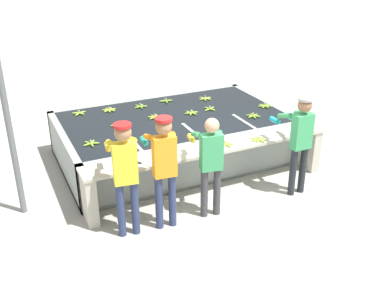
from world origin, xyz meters
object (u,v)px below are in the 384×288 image
at_px(worker_0, 125,169).
at_px(worker_2, 210,159).
at_px(banana_bunch_floating_6, 118,125).
at_px(support_post_left, 7,115).
at_px(banana_bunch_ledge_2, 308,129).
at_px(banana_bunch_floating_8, 155,117).
at_px(banana_bunch_ledge_1, 258,139).
at_px(banana_bunch_floating_4, 166,101).
at_px(banana_bunch_floating_9, 265,106).
at_px(banana_bunch_ledge_0, 225,144).
at_px(banana_bunch_floating_0, 210,109).
at_px(banana_bunch_floating_5, 205,98).
at_px(banana_bunch_floating_3, 253,116).
at_px(banana_bunch_floating_2, 91,143).
at_px(banana_bunch_floating_1, 109,110).
at_px(banana_bunch_floating_7, 79,113).
at_px(banana_bunch_floating_11, 140,106).
at_px(worker_3, 300,136).
at_px(banana_bunch_floating_10, 191,113).
at_px(knife_0, 142,164).
at_px(worker_1, 164,162).

relative_size(worker_0, worker_2, 1.07).
xyz_separation_m(banana_bunch_floating_6, support_post_left, (-1.81, -0.80, 0.76)).
bearing_deg(banana_bunch_ledge_2, banana_bunch_floating_8, 142.28).
bearing_deg(banana_bunch_ledge_1, banana_bunch_floating_8, 124.01).
bearing_deg(banana_bunch_floating_4, banana_bunch_floating_8, -124.94).
bearing_deg(banana_bunch_floating_9, worker_0, -152.88).
bearing_deg(banana_bunch_ledge_0, banana_bunch_floating_0, 70.91).
relative_size(banana_bunch_floating_5, banana_bunch_ledge_2, 1.03).
xyz_separation_m(banana_bunch_floating_3, banana_bunch_ledge_0, (-1.11, -0.91, 0.00)).
bearing_deg(worker_0, banana_bunch_ledge_2, 6.97).
bearing_deg(banana_bunch_floating_9, banana_bunch_floating_2, -174.96).
bearing_deg(banana_bunch_floating_6, banana_bunch_floating_9, -5.13).
relative_size(banana_bunch_floating_9, banana_bunch_ledge_0, 1.00).
height_order(banana_bunch_floating_1, banana_bunch_floating_7, same).
relative_size(banana_bunch_floating_4, support_post_left, 0.09).
bearing_deg(banana_bunch_floating_1, banana_bunch_ledge_0, -62.58).
height_order(worker_0, support_post_left, support_post_left).
bearing_deg(banana_bunch_floating_2, banana_bunch_floating_11, 45.52).
height_order(worker_3, banana_bunch_floating_5, worker_3).
xyz_separation_m(banana_bunch_floating_4, banana_bunch_floating_9, (1.66, -1.14, -0.00)).
bearing_deg(worker_2, worker_0, 177.70).
height_order(banana_bunch_floating_9, banana_bunch_ledge_0, banana_bunch_ledge_0).
xyz_separation_m(banana_bunch_floating_0, banana_bunch_floating_5, (0.21, 0.60, -0.00)).
bearing_deg(banana_bunch_floating_9, banana_bunch_ledge_2, -89.92).
bearing_deg(banana_bunch_ledge_1, banana_bunch_floating_4, 103.86).
relative_size(banana_bunch_floating_6, banana_bunch_floating_10, 1.00).
bearing_deg(banana_bunch_floating_8, banana_bunch_floating_2, -153.85).
height_order(worker_2, banana_bunch_floating_11, worker_2).
bearing_deg(banana_bunch_ledge_2, banana_bunch_ledge_0, 177.82).
relative_size(worker_3, banana_bunch_floating_8, 5.90).
distance_m(banana_bunch_floating_2, knife_0, 1.16).
height_order(banana_bunch_floating_9, banana_bunch_ledge_1, banana_bunch_ledge_1).
bearing_deg(banana_bunch_floating_5, worker_1, -126.77).
distance_m(banana_bunch_ledge_0, banana_bunch_ledge_2, 1.63).
bearing_deg(banana_bunch_ledge_1, banana_bunch_floating_11, 116.67).
distance_m(worker_0, banana_bunch_floating_3, 3.25).
distance_m(worker_3, banana_bunch_ledge_0, 1.19).
bearing_deg(banana_bunch_floating_0, banana_bunch_floating_8, 177.99).
height_order(worker_2, support_post_left, support_post_left).
bearing_deg(banana_bunch_floating_9, banana_bunch_floating_0, 163.45).
height_order(banana_bunch_floating_2, banana_bunch_floating_6, same).
bearing_deg(worker_1, worker_2, -0.50).
distance_m(worker_2, banana_bunch_ledge_2, 2.23).
bearing_deg(banana_bunch_floating_2, banana_bunch_floating_0, 14.22).
bearing_deg(banana_bunch_ledge_0, banana_bunch_floating_11, 104.95).
height_order(worker_0, banana_bunch_floating_10, worker_0).
relative_size(banana_bunch_floating_10, knife_0, 0.94).
bearing_deg(knife_0, banana_bunch_ledge_1, -0.19).
bearing_deg(worker_0, banana_bunch_floating_3, 25.34).
bearing_deg(support_post_left, worker_1, -34.61).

